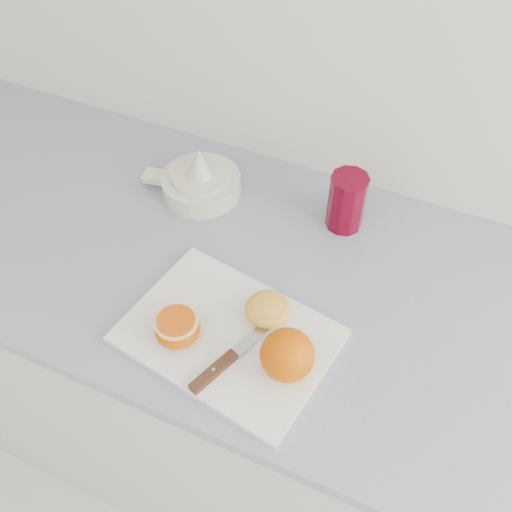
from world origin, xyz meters
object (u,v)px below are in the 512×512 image
object	(u,v)px
citrus_juicer	(200,181)
red_tumbler	(346,203)
cutting_board	(228,336)
counter	(268,389)
half_orange	(177,328)

from	to	relation	value
citrus_juicer	red_tumbler	distance (m)	0.30
cutting_board	red_tumbler	distance (m)	0.34
counter	cutting_board	xyz separation A→B (m)	(-0.01, -0.16, 0.45)
cutting_board	half_orange	bearing A→B (deg)	-152.61
half_orange	red_tumbler	distance (m)	0.40
cutting_board	half_orange	world-z (taller)	half_orange
counter	red_tumbler	distance (m)	0.53
counter	half_orange	bearing A→B (deg)	-112.48
cutting_board	citrus_juicer	world-z (taller)	citrus_juicer
half_orange	cutting_board	bearing A→B (deg)	27.39
counter	red_tumbler	world-z (taller)	red_tumbler
cutting_board	citrus_juicer	size ratio (longest dim) A/B	1.62
cutting_board	half_orange	xyz separation A→B (m)	(-0.07, -0.04, 0.03)
counter	citrus_juicer	xyz separation A→B (m)	(-0.22, 0.14, 0.47)
cutting_board	red_tumbler	xyz separation A→B (m)	(0.09, 0.33, 0.05)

